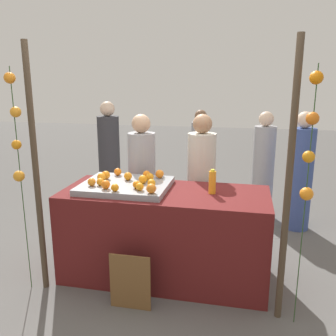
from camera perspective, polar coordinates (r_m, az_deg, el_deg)
The scene contains 31 objects.
ground_plane at distance 3.92m, azimuth -0.48°, elevation -16.47°, with size 24.00×24.00×0.00m, color #565451.
stall_counter at distance 3.71m, azimuth -0.49°, elevation -10.40°, with size 2.03×0.84×0.91m, color #5B1919.
orange_tray at distance 3.65m, azimuth -6.69°, elevation -2.79°, with size 0.86×0.71×0.06m, color gray.
orange_0 at distance 3.47m, azimuth -2.63°, elevation -2.41°, with size 0.08×0.08×0.08m, color orange.
orange_1 at distance 3.37m, azimuth -8.40°, elevation -3.09°, with size 0.07×0.07×0.07m, color orange.
orange_2 at distance 3.37m, azimuth -4.49°, elevation -2.97°, with size 0.07×0.07×0.07m, color orange.
orange_3 at distance 3.92m, azimuth -7.96°, elevation -0.60°, with size 0.08×0.08×0.08m, color orange.
orange_4 at distance 3.28m, azimuth -2.67°, elevation -3.25°, with size 0.09×0.09×0.09m, color orange.
orange_5 at distance 3.59m, azimuth -11.98°, elevation -2.17°, with size 0.08×0.08×0.08m, color orange.
orange_6 at distance 3.68m, azimuth -2.90°, elevation -1.44°, with size 0.08×0.08×0.08m, color orange.
orange_7 at distance 3.73m, azimuth -10.50°, elevation -1.42°, with size 0.09×0.09×0.09m, color orange.
orange_8 at distance 3.78m, azimuth -1.34°, elevation -0.95°, with size 0.09×0.09×0.09m, color orange.
orange_9 at distance 3.46m, azimuth -9.85°, elevation -2.59°, with size 0.09×0.09×0.09m, color orange.
orange_10 at distance 3.79m, azimuth -9.81°, elevation -1.11°, with size 0.09×0.09×0.09m, color orange.
orange_11 at distance 3.58m, azimuth -10.66°, elevation -2.17°, with size 0.07×0.07×0.07m, color orange.
orange_12 at distance 3.79m, azimuth -3.40°, elevation -1.01°, with size 0.08×0.08×0.08m, color orange.
orange_13 at distance 3.60m, azimuth -4.01°, elevation -1.80°, with size 0.09×0.09×0.09m, color orange.
orange_14 at distance 3.73m, azimuth -6.34°, elevation -1.30°, with size 0.08×0.08×0.08m, color orange.
orange_15 at distance 3.44m, azimuth -4.98°, elevation -2.63°, with size 0.08×0.08×0.08m, color orange.
juice_bottle at distance 3.48m, azimuth 7.02°, elevation -2.22°, with size 0.07×0.07×0.24m.
chalkboard_sign at distance 3.32m, azimuth -5.97°, elevation -17.56°, with size 0.37×0.03×0.52m.
vendor_left at distance 4.30m, azimuth -4.10°, elevation -2.89°, with size 0.32×0.32×1.60m.
vendor_right at distance 4.20m, azimuth 5.25°, elevation -3.22°, with size 0.32×0.32×1.61m.
crowd_person_0 at distance 6.05m, azimuth 5.06°, elevation 1.58°, with size 0.30×0.30×1.50m.
crowd_person_1 at distance 5.70m, azimuth -9.27°, elevation 1.45°, with size 0.33×0.33×1.66m.
crowd_person_2 at distance 5.08m, azimuth 20.19°, elevation -1.17°, with size 0.32×0.32×1.58m.
crowd_person_3 at distance 5.40m, azimuth 14.81°, elevation -0.12°, with size 0.31×0.31×1.54m.
canopy_post_left at distance 3.48m, azimuth -20.14°, elevation -0.75°, with size 0.06×0.06×2.30m, color #473828.
canopy_post_right at distance 2.98m, azimuth 18.48°, elevation -2.98°, with size 0.06×0.06×2.30m, color #473828.
garland_strand_left at distance 3.45m, azimuth -22.98°, elevation 5.40°, with size 0.12×0.11×2.09m.
garland_strand_right at distance 2.87m, azimuth 21.62°, elevation 3.80°, with size 0.11×0.11×2.09m.
Camera 1 is at (0.74, -3.30, 1.98)m, focal length 38.53 mm.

